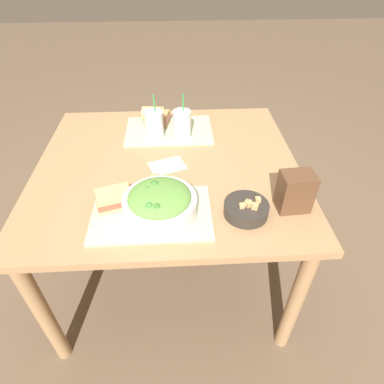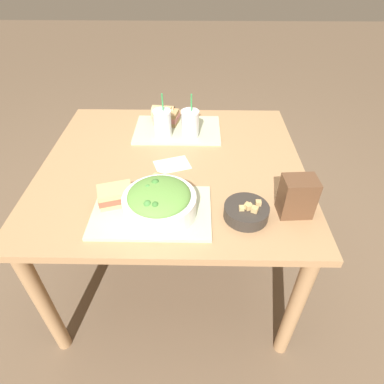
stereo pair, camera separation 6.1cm
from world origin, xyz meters
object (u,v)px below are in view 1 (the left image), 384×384
object	(u,v)px
sandwich_far	(157,118)
drink_cup_red	(182,125)
drink_cup_dark	(155,125)
salad_bowl	(160,203)
chip_bag	(295,192)
soup_bowl	(246,209)
baguette_near	(167,187)
napkin_folded	(166,166)
sandwich_near	(114,199)
baguette_far	(154,114)

from	to	relation	value
sandwich_far	drink_cup_red	size ratio (longest dim) A/B	0.64
sandwich_far	drink_cup_dark	xyz separation A→B (m)	(-0.01, -0.13, 0.03)
drink_cup_dark	sandwich_far	bearing A→B (deg)	87.27
salad_bowl	chip_bag	size ratio (longest dim) A/B	1.70
drink_cup_red	soup_bowl	bearing A→B (deg)	-68.91
baguette_near	napkin_folded	world-z (taller)	baguette_near
sandwich_near	salad_bowl	bearing A→B (deg)	-36.30
salad_bowl	soup_bowl	xyz separation A→B (m)	(0.30, 0.00, -0.04)
drink_cup_dark	drink_cup_red	distance (m)	0.13
baguette_near	chip_bag	xyz separation A→B (m)	(0.45, -0.08, 0.02)
baguette_near	sandwich_far	bearing A→B (deg)	29.88
chip_bag	baguette_near	bearing A→B (deg)	165.64
soup_bowl	sandwich_far	xyz separation A→B (m)	(-0.33, 0.67, 0.02)
sandwich_near	chip_bag	xyz separation A→B (m)	(0.64, -0.03, 0.03)
baguette_near	sandwich_far	size ratio (longest dim) A/B	1.01
baguette_near	sandwich_near	bearing A→B (deg)	129.92
drink_cup_dark	soup_bowl	bearing A→B (deg)	-57.96
sandwich_far	soup_bowl	bearing A→B (deg)	-50.79
drink_cup_dark	drink_cup_red	world-z (taller)	same
drink_cup_red	drink_cup_dark	bearing A→B (deg)	180.00
baguette_far	drink_cup_dark	size ratio (longest dim) A/B	0.56
drink_cup_dark	baguette_near	bearing A→B (deg)	-82.01
baguette_near	sandwich_far	world-z (taller)	baguette_near
soup_bowl	sandwich_near	distance (m)	0.47
drink_cup_dark	baguette_far	bearing A→B (deg)	93.43
baguette_near	sandwich_far	distance (m)	0.56
sandwich_far	drink_cup_dark	bearing A→B (deg)	-79.88
baguette_near	baguette_far	xyz separation A→B (m)	(-0.07, 0.59, 0.00)
baguette_near	chip_bag	distance (m)	0.46
sandwich_near	chip_bag	bearing A→B (deg)	-19.91
chip_bag	napkin_folded	size ratio (longest dim) A/B	0.87
salad_bowl	napkin_folded	distance (m)	0.32
sandwich_near	baguette_near	world-z (taller)	baguette_near
drink_cup_dark	drink_cup_red	bearing A→B (deg)	0.00
drink_cup_dark	napkin_folded	distance (m)	0.24
baguette_near	baguette_far	bearing A→B (deg)	31.08
napkin_folded	salad_bowl	bearing A→B (deg)	-93.04
baguette_far	baguette_near	bearing A→B (deg)	-167.22
soup_bowl	drink_cup_red	xyz separation A→B (m)	(-0.21, 0.54, 0.05)
sandwich_far	napkin_folded	bearing A→B (deg)	-69.74
salad_bowl	napkin_folded	world-z (taller)	salad_bowl
salad_bowl	sandwich_far	xyz separation A→B (m)	(-0.03, 0.67, -0.02)
baguette_far	soup_bowl	bearing A→B (deg)	-147.67
baguette_far	drink_cup_dark	bearing A→B (deg)	-170.53
baguette_near	sandwich_far	xyz separation A→B (m)	(-0.05, 0.56, -0.01)
baguette_far	chip_bag	size ratio (longest dim) A/B	0.80
baguette_near	napkin_folded	bearing A→B (deg)	26.50
soup_bowl	drink_cup_dark	bearing A→B (deg)	122.04
baguette_near	baguette_far	distance (m)	0.60
drink_cup_dark	napkin_folded	world-z (taller)	drink_cup_dark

